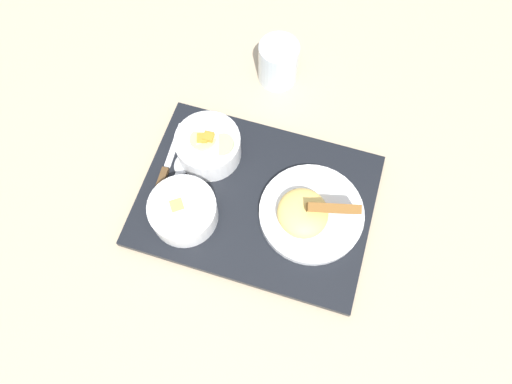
{
  "coord_description": "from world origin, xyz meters",
  "views": [
    {
      "loc": [
        0.05,
        -0.31,
        0.78
      ],
      "look_at": [
        0.0,
        0.0,
        0.04
      ],
      "focal_mm": 32.0,
      "sensor_mm": 36.0,
      "label": 1
    }
  ],
  "objects_px": {
    "bowl_salad": "(208,145)",
    "plate_main": "(311,213)",
    "glass_water": "(276,64)",
    "bowl_soup": "(183,210)",
    "spoon": "(178,175)",
    "knife": "(165,171)"
  },
  "relations": [
    {
      "from": "bowl_salad",
      "to": "plate_main",
      "type": "bearing_deg",
      "value": -25.48
    },
    {
      "from": "plate_main",
      "to": "bowl_soup",
      "type": "bearing_deg",
      "value": -171.03
    },
    {
      "from": "knife",
      "to": "spoon",
      "type": "xyz_separation_m",
      "value": [
        0.03,
        -0.0,
        -0.0
      ]
    },
    {
      "from": "bowl_salad",
      "to": "bowl_soup",
      "type": "height_order",
      "value": "bowl_salad"
    },
    {
      "from": "bowl_soup",
      "to": "plate_main",
      "type": "bearing_deg",
      "value": 8.97
    },
    {
      "from": "bowl_salad",
      "to": "bowl_soup",
      "type": "distance_m",
      "value": 0.13
    },
    {
      "from": "bowl_salad",
      "to": "glass_water",
      "type": "height_order",
      "value": "glass_water"
    },
    {
      "from": "glass_water",
      "to": "spoon",
      "type": "bearing_deg",
      "value": -119.03
    },
    {
      "from": "bowl_salad",
      "to": "plate_main",
      "type": "xyz_separation_m",
      "value": [
        0.2,
        -0.1,
        -0.01
      ]
    },
    {
      "from": "bowl_salad",
      "to": "spoon",
      "type": "bearing_deg",
      "value": -131.87
    },
    {
      "from": "bowl_soup",
      "to": "glass_water",
      "type": "relative_size",
      "value": 1.3
    },
    {
      "from": "spoon",
      "to": "glass_water",
      "type": "bearing_deg",
      "value": -17.05
    },
    {
      "from": "bowl_salad",
      "to": "knife",
      "type": "bearing_deg",
      "value": -145.61
    },
    {
      "from": "glass_water",
      "to": "plate_main",
      "type": "bearing_deg",
      "value": -70.71
    },
    {
      "from": "bowl_soup",
      "to": "knife",
      "type": "distance_m",
      "value": 0.1
    },
    {
      "from": "bowl_salad",
      "to": "plate_main",
      "type": "distance_m",
      "value": 0.22
    },
    {
      "from": "bowl_salad",
      "to": "plate_main",
      "type": "height_order",
      "value": "plate_main"
    },
    {
      "from": "bowl_soup",
      "to": "knife",
      "type": "bearing_deg",
      "value": 124.84
    },
    {
      "from": "knife",
      "to": "glass_water",
      "type": "relative_size",
      "value": 1.72
    },
    {
      "from": "plate_main",
      "to": "glass_water",
      "type": "distance_m",
      "value": 0.32
    },
    {
      "from": "bowl_soup",
      "to": "plate_main",
      "type": "height_order",
      "value": "plate_main"
    },
    {
      "from": "glass_water",
      "to": "bowl_soup",
      "type": "bearing_deg",
      "value": -108.77
    }
  ]
}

